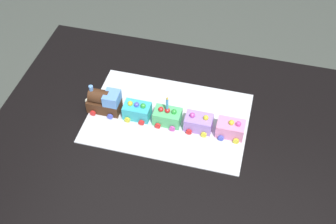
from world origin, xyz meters
name	(u,v)px	position (x,y,z in m)	size (l,w,h in m)	color
dining_table	(179,150)	(0.00, 0.00, 0.63)	(1.40, 1.00, 0.74)	black
cake_board	(168,118)	(-0.06, 0.06, 0.74)	(0.60, 0.40, 0.00)	silver
cake_locomotive	(104,101)	(-0.30, 0.04, 0.79)	(0.14, 0.08, 0.12)	#472816
cake_car_flatbed_turquoise	(137,111)	(-0.17, 0.04, 0.77)	(0.10, 0.08, 0.07)	#38B7C6
cake_car_hopper_mint_green	(167,116)	(-0.06, 0.04, 0.77)	(0.10, 0.08, 0.07)	#59CC7A
cake_car_tanker_lavender	(199,122)	(0.06, 0.04, 0.77)	(0.10, 0.08, 0.07)	#AD84E0
cake_car_caboose_bubblegum	(231,129)	(0.18, 0.04, 0.77)	(0.10, 0.08, 0.07)	pink
birthday_candle	(167,103)	(-0.06, 0.04, 0.85)	(0.01, 0.01, 0.06)	#4CA5E5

